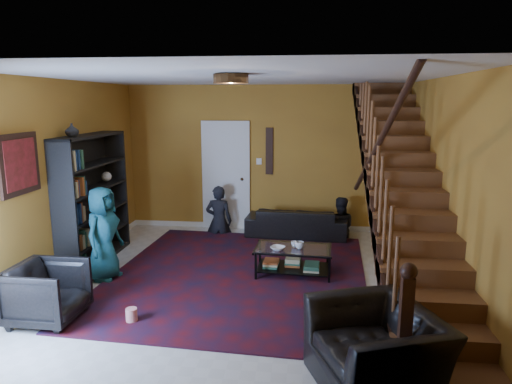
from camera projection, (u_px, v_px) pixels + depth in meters
The scene contains 21 objects.
floor at pixel (242, 282), 6.41m from camera, with size 5.50×5.50×0.00m, color beige.
room at pixel (177, 246), 7.85m from camera, with size 5.50×5.50×5.50m.
staircase at pixel (404, 187), 5.91m from camera, with size 0.95×5.02×3.18m.
bookshelf at pixel (94, 202), 7.07m from camera, with size 0.35×1.80×2.00m.
door at pixel (226, 177), 8.94m from camera, with size 0.82×0.05×2.05m, color silver.
framed_picture at pixel (19, 164), 5.47m from camera, with size 0.04×0.74×0.74m, color maroon.
wall_hanging at pixel (269, 151), 8.75m from camera, with size 0.14×0.03×0.90m, color black.
ceiling_fixture at pixel (231, 79), 5.10m from camera, with size 0.40×0.40×0.10m, color #3F2814.
rug at pixel (238, 275), 6.64m from camera, with size 3.62×4.14×0.02m, color #440C12.
sofa at pixel (297, 222), 8.53m from camera, with size 1.86×0.73×0.54m, color black.
armchair_left at pixel (47, 293), 5.20m from camera, with size 0.74×0.76×0.69m, color black.
armchair_right at pixel (376, 350), 3.99m from camera, with size 1.10×0.96×0.71m, color black.
person_adult_a at pixel (219, 221), 8.74m from camera, with size 0.50×0.33×1.37m, color black.
person_adult_b at pixel (339, 229), 8.51m from camera, with size 0.59×0.46×1.21m, color black.
person_child at pixel (103, 234), 6.39m from camera, with size 0.65×0.43×1.34m, color #195461.
coffee_table at pixel (293, 259), 6.63m from camera, with size 1.12×0.70×0.41m.
cup_a at pixel (300, 245), 6.53m from camera, with size 0.13×0.13×0.10m, color #999999.
cup_b at pixel (294, 244), 6.60m from camera, with size 0.09×0.09×0.09m, color #999999.
bowl at pixel (278, 248), 6.48m from camera, with size 0.20×0.20×0.05m, color #999999.
vase at pixel (72, 130), 6.36m from camera, with size 0.18×0.18×0.19m, color #999999.
popcorn_bucket at pixel (132, 315), 5.21m from camera, with size 0.13×0.13×0.15m, color red.
Camera 1 is at (0.86, -5.98, 2.49)m, focal length 32.00 mm.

